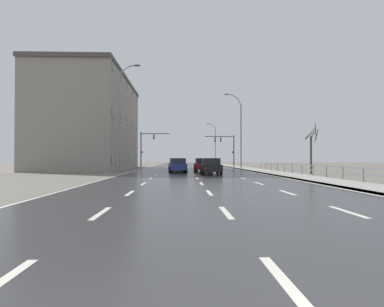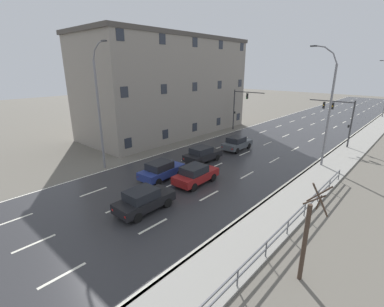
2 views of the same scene
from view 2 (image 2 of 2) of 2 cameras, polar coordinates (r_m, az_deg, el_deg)
ground_plane at (r=32.81m, az=13.66°, el=1.03°), size 160.00×160.00×0.12m
road_asphalt_strip at (r=43.46m, az=21.32°, el=4.47°), size 14.00×120.00×0.03m
sidewalk_right at (r=41.39m, az=32.19°, el=2.38°), size 3.00×120.00×0.12m
street_lamp_midground at (r=27.79m, az=26.83°, el=8.22°), size 2.52×0.24×11.04m
street_lamp_left_bank at (r=25.55m, az=-18.99°, el=8.71°), size 2.27×0.24×11.19m
traffic_signal_right at (r=36.29m, az=28.90°, el=7.24°), size 5.07×0.36×5.55m
traffic_signal_left at (r=41.15m, az=9.94°, el=10.28°), size 4.90×0.36×5.98m
car_near_right at (r=26.99m, az=2.22°, el=-0.16°), size 1.96×4.17×1.57m
car_distant at (r=23.00m, az=-6.52°, el=-3.52°), size 2.01×4.19×1.57m
car_near_left at (r=18.24m, az=-10.14°, el=-9.62°), size 1.88×4.12×1.57m
car_far_left at (r=31.39m, az=9.48°, el=2.19°), size 1.87×4.12×1.57m
car_mid_centre at (r=21.97m, az=0.75°, el=-4.44°), size 1.94×4.15×1.57m
brick_building at (r=39.41m, az=-5.23°, el=14.04°), size 10.53×24.43×13.16m
bare_tree_mid at (r=12.96m, az=23.20°, el=-15.73°), size 1.10×1.35×4.98m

